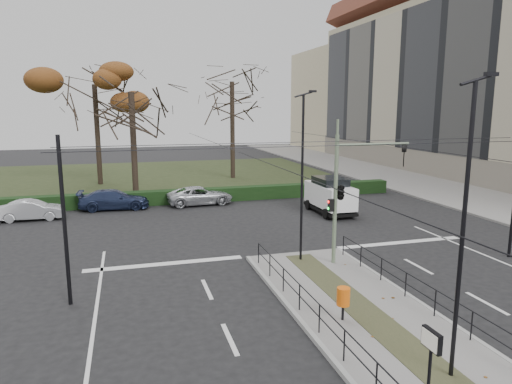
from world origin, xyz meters
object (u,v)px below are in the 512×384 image
at_px(rust_tree, 94,84).
at_px(bare_tree_near, 131,100).
at_px(info_panel, 431,351).
at_px(parked_car_fourth, 200,195).
at_px(streetlamp_median_far, 302,176).
at_px(parked_car_third, 114,199).
at_px(streetlamp_median_near, 464,230).
at_px(white_van, 330,195).
at_px(bare_tree_center, 232,89).
at_px(litter_bin, 343,297).
at_px(parked_car_second, 32,210).
at_px(traffic_light, 343,189).

xyz_separation_m(rust_tree, bare_tree_near, (2.95, -7.97, -1.45)).
height_order(info_panel, parked_car_fourth, info_panel).
distance_m(streetlamp_median_far, parked_car_third, 16.50).
height_order(streetlamp_median_near, streetlamp_median_far, streetlamp_median_near).
distance_m(white_van, rust_tree, 23.35).
bearing_deg(bare_tree_center, streetlamp_median_far, -96.07).
bearing_deg(litter_bin, parked_car_second, 124.38).
height_order(parked_car_second, parked_car_third, parked_car_third).
relative_size(litter_bin, streetlamp_median_far, 0.15).
bearing_deg(white_van, rust_tree, 133.53).
relative_size(streetlamp_median_near, streetlamp_median_far, 1.01).
bearing_deg(rust_tree, bare_tree_center, 2.18).
bearing_deg(streetlamp_median_far, parked_car_third, 120.98).
distance_m(litter_bin, parked_car_third, 21.15).
relative_size(rust_tree, bare_tree_near, 1.10).
bearing_deg(litter_bin, parked_car_third, 110.58).
xyz_separation_m(streetlamp_median_near, streetlamp_median_far, (-0.37, 9.53, -0.03)).
xyz_separation_m(parked_car_second, bare_tree_near, (6.39, 4.70, 6.82)).
relative_size(traffic_light, streetlamp_median_far, 0.75).
distance_m(rust_tree, bare_tree_center, 12.44).
relative_size(parked_car_second, bare_tree_near, 0.36).
height_order(traffic_light, parked_car_second, traffic_light).
xyz_separation_m(traffic_light, parked_car_third, (-9.90, 14.62, -2.73)).
relative_size(streetlamp_median_near, parked_car_fourth, 1.60).
relative_size(streetlamp_median_near, bare_tree_near, 0.72).
relative_size(parked_car_second, white_van, 0.86).
bearing_deg(info_panel, white_van, 70.75).
distance_m(litter_bin, bare_tree_near, 24.33).
bearing_deg(streetlamp_median_near, white_van, 74.45).
height_order(streetlamp_median_near, bare_tree_near, bare_tree_near).
distance_m(parked_car_second, rust_tree, 15.52).
distance_m(streetlamp_median_near, streetlamp_median_far, 9.54).
bearing_deg(bare_tree_near, bare_tree_center, 41.70).
distance_m(litter_bin, rust_tree, 32.89).
relative_size(rust_tree, bare_tree_center, 0.94).
bearing_deg(white_van, parked_car_third, 159.54).
height_order(streetlamp_median_near, rust_tree, rust_tree).
bearing_deg(rust_tree, white_van, -46.47).
height_order(parked_car_second, bare_tree_near, bare_tree_near).
relative_size(parked_car_fourth, rust_tree, 0.41).
bearing_deg(streetlamp_median_near, litter_bin, 109.32).
height_order(parked_car_fourth, white_van, white_van).
distance_m(info_panel, bare_tree_near, 28.75).
height_order(info_panel, bare_tree_center, bare_tree_center).
distance_m(streetlamp_median_near, rust_tree, 36.06).
xyz_separation_m(streetlamp_median_far, parked_car_third, (-8.33, 13.87, -3.26)).
bearing_deg(info_panel, traffic_light, 73.66).
relative_size(streetlamp_median_far, parked_car_third, 1.59).
distance_m(litter_bin, parked_car_fourth, 19.83).
height_order(traffic_light, bare_tree_near, bare_tree_near).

